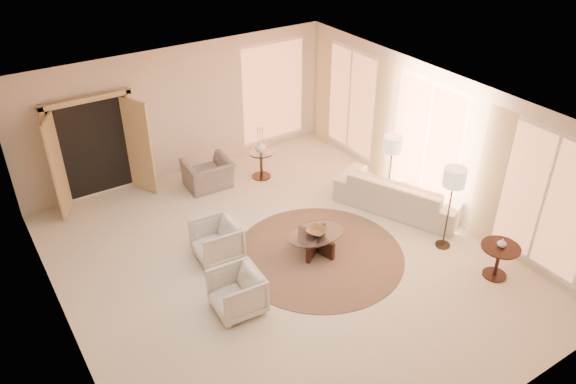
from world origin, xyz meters
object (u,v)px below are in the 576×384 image
armchair_right (237,291)px  side_vase (261,147)px  side_table (261,162)px  accent_chair (208,170)px  end_table (499,256)px  armchair_left (217,239)px  coffee_table (316,240)px  floor_lamp_near (393,147)px  end_vase (502,243)px  floor_lamp_far (454,181)px  sofa (400,193)px  bowl (316,231)px

armchair_right → side_vase: size_ratio=2.92×
side_table → accent_chair: bearing=167.8°
end_table → side_table: (-1.59, 5.02, -0.04)m
armchair_left → coffee_table: armchair_left is taller
coffee_table → floor_lamp_near: size_ratio=0.93×
armchair_right → end_table: size_ratio=1.18×
coffee_table → end_vase: 3.10m
end_table → floor_lamp_far: bearing=95.9°
armchair_right → end_vase: armchair_right is taller
floor_lamp_far → end_vase: 1.28m
sofa → side_table: bearing=8.5°
accent_chair → end_vase: size_ratio=6.14×
end_table → side_vase: size_ratio=2.48×
floor_lamp_near → sofa: bearing=-77.8°
armchair_left → end_vase: (3.69, -2.99, 0.29)m
bowl → end_vase: end_vase is taller
side_table → side_vase: side_vase is taller
coffee_table → side_table: (0.55, 2.83, 0.13)m
bowl → floor_lamp_far: bearing=-28.8°
floor_lamp_far → bowl: bearing=151.2°
end_vase → side_vase: 5.27m
floor_lamp_near → end_vase: (-0.00, -2.72, -0.59)m
sofa → end_vase: end_vase is taller
floor_lamp_near → side_vase: 2.85m
side_table → end_vase: (1.59, -5.02, 0.30)m
sofa → armchair_right: size_ratio=3.28×
side_table → floor_lamp_far: 4.33m
accent_chair → side_table: bearing=170.2°
armchair_right → floor_lamp_near: bearing=108.8°
bowl → side_vase: 2.90m
side_table → bowl: 2.88m
accent_chair → floor_lamp_far: 5.05m
coffee_table → sofa: bearing=6.5°
armchair_right → coffee_table: bearing=110.1°
coffee_table → side_table: bearing=79.0°
armchair_right → bowl: (1.89, 0.55, 0.06)m
sofa → floor_lamp_near: floor_lamp_near is taller
side_table → end_vase: end_vase is taller
end_table → bowl: bearing=134.4°
side_vase → bowl: bearing=-101.0°
accent_chair → end_vase: 5.95m
armchair_left → side_table: size_ratio=1.26×
sofa → coffee_table: 2.23m
floor_lamp_near → floor_lamp_far: floor_lamp_far is taller
side_table → floor_lamp_near: (1.60, -2.30, 0.89)m
coffee_table → end_vase: size_ratio=8.97×
armchair_right → floor_lamp_near: size_ratio=0.51×
coffee_table → end_vase: end_vase is taller
armchair_right → accent_chair: 3.85m
coffee_table → end_vase: (2.14, -2.19, 0.43)m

